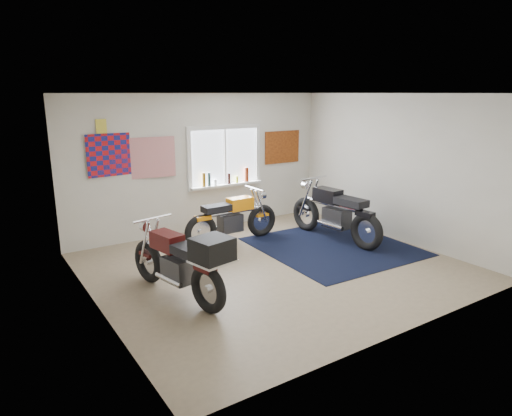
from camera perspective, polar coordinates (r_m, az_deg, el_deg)
ground at (r=7.37m, az=2.38°, el=-7.34°), size 5.50×5.50×0.00m
room_shell at (r=6.94m, az=2.52°, el=5.36°), size 5.50×5.50×5.50m
navy_rug at (r=8.39m, az=9.63°, el=-4.76°), size 2.59×2.68×0.01m
window_assembly at (r=9.31m, az=-3.92°, el=5.93°), size 1.66×0.17×1.26m
oil_bottles at (r=9.30m, az=-3.67°, el=3.81°), size 1.08×0.09×0.30m
flag_display at (r=8.33m, az=-18.79°, el=9.65°), size 1.60×0.10×1.17m
triumph_poster at (r=10.08m, az=3.29°, el=7.61°), size 0.90×0.03×0.70m
yellow_triumph at (r=8.42m, az=-3.02°, el=-1.47°), size 1.95×0.59×0.98m
black_chrome_bike at (r=8.66m, az=9.83°, el=-0.78°), size 0.67×2.20×1.13m
maroon_tourer at (r=6.14m, az=-9.17°, el=-6.71°), size 0.83×2.01×1.02m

